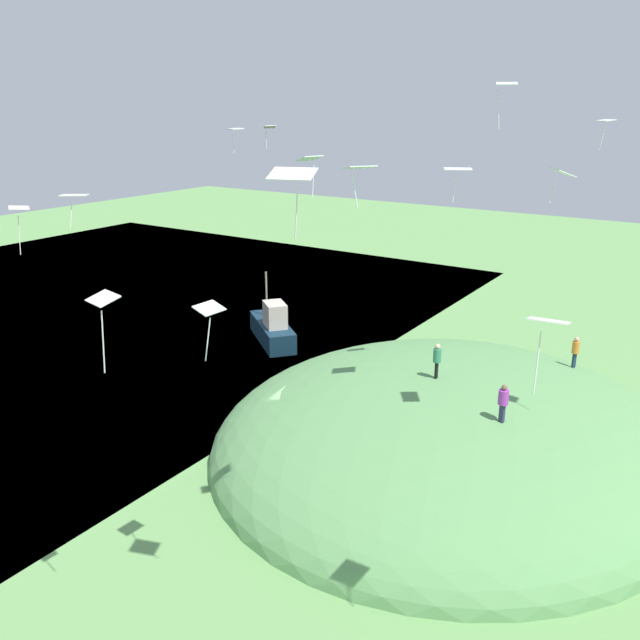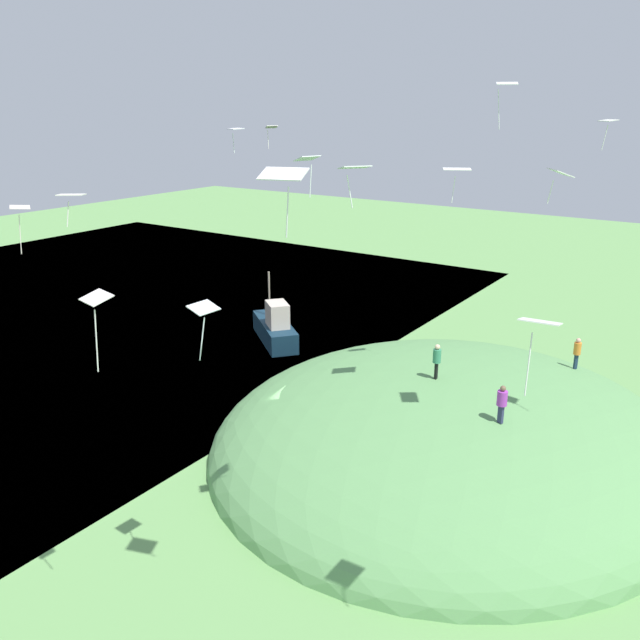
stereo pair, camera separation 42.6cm
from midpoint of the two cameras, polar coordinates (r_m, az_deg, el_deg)
name	(u,v)px [view 2 (the right image)]	position (r m, az deg, el deg)	size (l,w,h in m)	color
ground_plane	(302,437)	(34.63, -1.19, -10.07)	(160.00, 160.00, 0.00)	#629552
grass_hill	(447,445)	(34.58, 11.28, -10.50)	(23.16, 24.92, 7.21)	#5A9053
boat_on_lake	(275,328)	(47.59, -3.62, -0.69)	(6.20, 5.56, 4.79)	#112B3C
person_walking_path	(437,357)	(32.49, 10.42, -3.17)	(0.42, 0.42, 1.78)	black
person_watching_kites	(502,400)	(29.30, 15.83, -6.64)	(0.58, 0.58, 1.72)	#2C3053
person_on_hilltop	(577,350)	(38.34, 21.61, -2.38)	(0.52, 0.52, 1.76)	#192D42
kite_0	(560,174)	(25.29, 20.46, 11.75)	(1.13, 1.20, 1.20)	white
kite_1	(20,209)	(32.31, -24.12, 8.73)	(1.44, 1.33, 2.09)	#F2E0D0
kite_2	(96,303)	(18.50, -18.11, 1.43)	(1.03, 0.81, 2.12)	white
kite_3	(608,122)	(37.24, 23.89, 15.35)	(1.06, 1.03, 1.51)	silver
kite_4	(271,129)	(39.45, -3.91, 16.15)	(0.75, 0.80, 1.32)	white
kite_5	(307,160)	(24.87, -0.60, 13.61)	(0.83, 1.01, 1.51)	white
kite_6	(506,86)	(31.55, 16.16, 18.79)	(1.08, 0.93, 1.99)	white
kite_7	(203,311)	(19.86, -9.42, 0.79)	(0.62, 0.89, 1.67)	white
kite_8	(235,130)	(32.60, -6.92, 15.97)	(0.99, 0.88, 1.16)	white
kite_10	(539,326)	(16.56, 19.07, -0.48)	(0.99, 0.76, 1.88)	white
kite_11	(457,170)	(28.45, 12.15, 12.53)	(1.36, 1.20, 1.41)	white
kite_12	(354,169)	(20.13, 3.60, 12.87)	(1.03, 1.07, 1.28)	white
kite_13	(71,196)	(22.82, -20.18, 10.00)	(1.00, 0.95, 1.05)	silver
kite_14	(283,176)	(15.91, -2.39, 12.29)	(1.26, 1.04, 1.63)	white
mooring_post	(317,384)	(39.66, 0.01, -5.58)	(0.14, 0.14, 0.85)	brown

